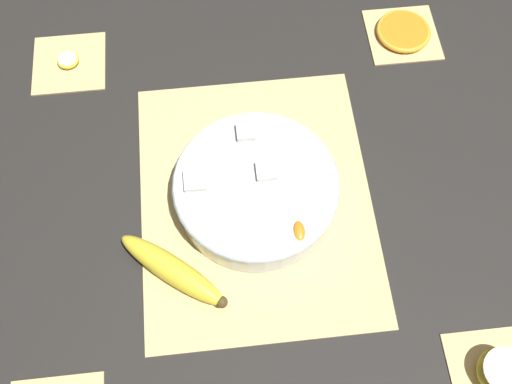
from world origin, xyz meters
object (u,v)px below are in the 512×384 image
(whole_banana, at_px, (173,270))
(orange_slice_whole, at_px, (403,31))
(fruit_salad_bowl, at_px, (256,189))
(banana_coin_single, at_px, (68,60))
(apple_half, at_px, (503,372))

(whole_banana, xyz_separation_m, orange_slice_whole, (0.40, -0.42, -0.01))
(fruit_salad_bowl, distance_m, banana_coin_single, 0.42)
(orange_slice_whole, distance_m, banana_coin_single, 0.59)
(fruit_salad_bowl, xyz_separation_m, orange_slice_whole, (0.29, -0.29, -0.03))
(fruit_salad_bowl, relative_size, apple_half, 3.69)
(whole_banana, xyz_separation_m, apple_half, (-0.19, -0.42, 0.00))
(fruit_salad_bowl, bearing_deg, banana_coin_single, 44.95)
(whole_banana, relative_size, banana_coin_single, 4.33)
(fruit_salad_bowl, bearing_deg, whole_banana, 129.70)
(fruit_salad_bowl, height_order, whole_banana, fruit_salad_bowl)
(orange_slice_whole, bearing_deg, fruit_salad_bowl, 135.15)
(apple_half, bearing_deg, banana_coin_single, 44.87)
(whole_banana, height_order, apple_half, whole_banana)
(apple_half, relative_size, banana_coin_single, 1.76)
(fruit_salad_bowl, distance_m, whole_banana, 0.17)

